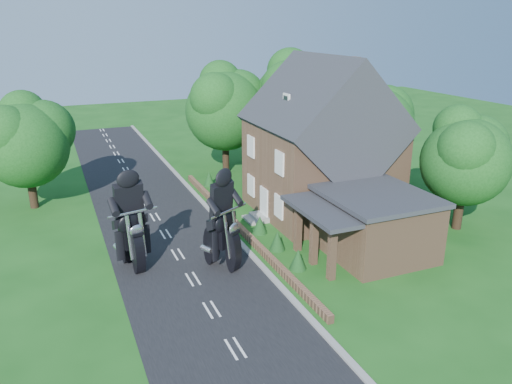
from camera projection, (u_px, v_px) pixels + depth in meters
name	position (u px, v px, depth m)	size (l,w,h in m)	color
ground	(193.00, 279.00, 24.64)	(120.00, 120.00, 0.00)	#154B15
road	(193.00, 279.00, 24.63)	(7.00, 80.00, 0.02)	black
kerb	(261.00, 265.00, 25.95)	(0.30, 80.00, 0.12)	gray
garden_wall	(238.00, 226.00, 30.51)	(0.30, 22.00, 0.40)	brown
house	(321.00, 148.00, 32.31)	(9.54, 8.64, 10.24)	brown
annex	(372.00, 223.00, 26.97)	(7.05, 5.94, 3.44)	brown
tree_annex_side	(470.00, 153.00, 29.47)	(5.64, 5.20, 7.48)	black
tree_house_right	(377.00, 121.00, 36.57)	(6.51, 6.00, 8.40)	black
tree_behind_house	(300.00, 95.00, 41.90)	(7.81, 7.20, 10.08)	black
tree_behind_left	(229.00, 104.00, 40.72)	(6.94, 6.40, 9.16)	black
tree_far_road	(31.00, 137.00, 32.89)	(6.08, 5.60, 7.84)	black
shrub_a	(298.00, 259.00, 25.52)	(0.90, 0.90, 1.10)	#113614
shrub_b	(277.00, 240.00, 27.70)	(0.90, 0.90, 1.10)	#113614
shrub_c	(260.00, 224.00, 29.89)	(0.90, 0.90, 1.10)	#113614
shrub_d	(231.00, 199.00, 34.25)	(0.90, 0.90, 1.10)	#113614
shrub_e	(220.00, 188.00, 36.44)	(0.90, 0.90, 1.10)	#113614
shrub_f	(209.00, 179.00, 38.62)	(0.90, 0.90, 1.10)	#113614
motorcycle_lead	(223.00, 253.00, 25.58)	(0.44, 1.73, 1.61)	black
motorcycle_follow	(133.00, 254.00, 25.55)	(0.43, 1.71, 1.59)	black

